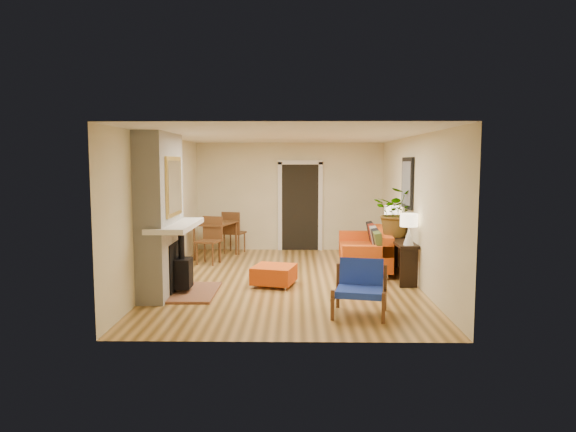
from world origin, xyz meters
The scene contains 10 objects.
room_shell centered at (0.60, 2.63, 1.24)m, with size 6.50×6.50×6.50m.
fireplace centered at (-2.00, -1.00, 1.24)m, with size 1.09×1.68×2.60m.
sofa centered at (1.60, 1.07, 0.38)m, with size 1.05×2.22×0.86m.
ottoman centered at (-0.23, -0.43, 0.20)m, with size 0.82×0.82×0.35m.
blue_chair centered at (1.06, -2.05, 0.41)m, with size 0.85×0.84×0.76m.
dining_table centered at (-1.57, 2.15, 0.65)m, with size 1.13×1.88×0.99m.
console_table centered at (2.07, 0.29, 0.58)m, with size 0.34×1.85×0.72m.
lamp_near centered at (2.07, -0.48, 1.06)m, with size 0.30×0.30×0.54m.
lamp_far centered at (2.07, 1.06, 1.06)m, with size 0.30×0.30×0.54m.
houseplant centered at (2.06, 0.49, 1.20)m, with size 0.85×0.74×0.94m, color #1E5919.
Camera 1 is at (0.14, -9.17, 2.14)m, focal length 32.00 mm.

